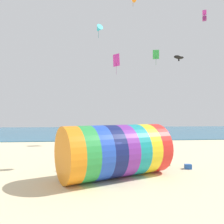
% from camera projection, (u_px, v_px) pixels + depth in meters
% --- Properties ---
extents(ground_plane, '(120.00, 120.00, 0.00)m').
position_uv_depth(ground_plane, '(100.00, 180.00, 13.92)').
color(ground_plane, beige).
extents(sea, '(120.00, 40.00, 0.10)m').
position_uv_depth(sea, '(93.00, 131.00, 54.12)').
color(sea, '#236084').
rests_on(sea, ground).
extents(giant_inflatable_tube, '(8.01, 6.04, 3.46)m').
position_uv_depth(giant_inflatable_tube, '(115.00, 151.00, 14.60)').
color(giant_inflatable_tube, orange).
rests_on(giant_inflatable_tube, ground).
extents(kite_handler, '(0.38, 0.42, 1.76)m').
position_uv_depth(kite_handler, '(169.00, 155.00, 17.74)').
color(kite_handler, '#726651').
rests_on(kite_handler, ground).
extents(kite_black_parafoil, '(1.19, 0.75, 0.60)m').
position_uv_depth(kite_black_parafoil, '(179.00, 57.00, 20.84)').
color(kite_black_parafoil, black).
extents(kite_orange_delta, '(0.69, 0.79, 1.02)m').
position_uv_depth(kite_orange_delta, '(133.00, 0.00, 21.92)').
color(kite_orange_delta, orange).
extents(kite_magenta_diamond, '(0.93, 1.00, 2.96)m').
position_uv_depth(kite_magenta_diamond, '(116.00, 60.00, 31.65)').
color(kite_magenta_diamond, '#D1339E').
extents(kite_cyan_delta, '(1.13, 1.23, 1.52)m').
position_uv_depth(kite_cyan_delta, '(99.00, 29.00, 24.24)').
color(kite_cyan_delta, '#2DB2C6').
extents(kite_green_diamond, '(0.87, 0.32, 2.10)m').
position_uv_depth(kite_green_diamond, '(156.00, 55.00, 30.05)').
color(kite_green_diamond, green).
extents(kite_magenta_box, '(0.43, 0.43, 0.91)m').
position_uv_depth(kite_magenta_box, '(204.00, 16.00, 18.84)').
color(kite_magenta_box, '#D1339E').
extents(beach_flag, '(0.47, 0.36, 2.85)m').
position_uv_depth(beach_flag, '(167.00, 134.00, 18.49)').
color(beach_flag, silver).
rests_on(beach_flag, ground).
extents(cooler_box, '(0.58, 0.45, 0.36)m').
position_uv_depth(cooler_box, '(188.00, 167.00, 16.68)').
color(cooler_box, '#2659B2').
rests_on(cooler_box, ground).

